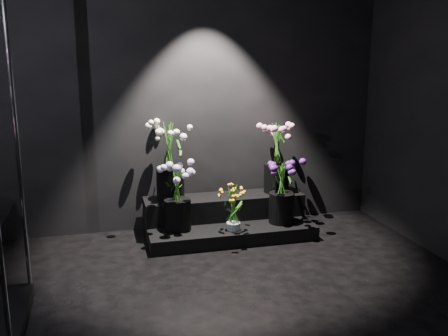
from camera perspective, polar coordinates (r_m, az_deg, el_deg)
name	(u,v)px	position (r m, az deg, el deg)	size (l,w,h in m)	color
floor	(243,322)	(3.52, 2.18, -17.15)	(4.00, 4.00, 0.00)	black
wall_back	(187,91)	(5.00, -4.28, 8.80)	(4.00, 4.00, 0.00)	black
display_riser	(227,219)	(5.01, 0.32, -5.79)	(1.61, 0.72, 0.36)	black
bouquet_orange_bells	(233,206)	(4.67, 1.08, -4.34)	(0.26, 0.26, 0.46)	white
bouquet_lilac	(177,193)	(4.67, -5.38, -2.83)	(0.46, 0.46, 0.64)	black
bouquet_purple	(282,190)	(4.88, 6.65, -2.47)	(0.41, 0.41, 0.61)	black
bouquet_cream_roses	(170,157)	(4.85, -6.22, 1.25)	(0.40, 0.40, 0.75)	black
bouquet_pink_roses	(277,154)	(5.12, 6.08, 1.60)	(0.41, 0.41, 0.72)	black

